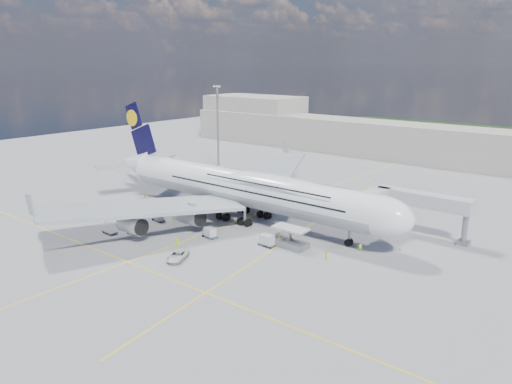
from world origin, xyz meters
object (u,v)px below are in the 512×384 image
Objects in this scene: crew_loader at (326,255)px; cone_tail at (145,196)px; baggage_tug at (133,231)px; cone_wing_right_inner at (206,221)px; dolly_nose_far at (210,232)px; dolly_row_b at (155,214)px; light_mast at (218,126)px; crew_nose at (360,247)px; crew_van at (281,239)px; cone_wing_left_inner at (263,199)px; dolly_nose_near at (267,240)px; cargo_loader at (289,240)px; cone_wing_right_outer at (104,222)px; catering_truck_outer at (276,172)px; cone_wing_left_outer at (253,187)px; crew_tug at (177,243)px; dolly_row_c at (110,231)px; dolly_back at (122,220)px; crew_wing at (173,216)px; dolly_row_a at (158,216)px; cone_nose at (400,249)px; jet_bridge at (401,201)px; airliner at (244,188)px.

crew_loader is 2.97× the size of cone_tail.
baggage_tug is 15.16m from cone_wing_right_inner.
dolly_row_b is at bearing -176.20° from dolly_nose_far.
light_mast is 8.84× the size of baggage_tug.
crew_van is at bearing -174.35° from crew_nose.
light_mast is 64.25m from baggage_tug.
light_mast is at bearing 148.61° from cone_wing_left_inner.
baggage_tug reaches higher than cone_wing_right_inner.
dolly_nose_near is 30.91m from cone_wing_left_inner.
cargo_loader is 2.24× the size of dolly_row_b.
cone_wing_right_inner reaches higher than cone_wing_right_outer.
cargo_loader is 5.08× the size of crew_nose.
cargo_loader is at bearing -40.55° from catering_truck_outer.
catering_truck_outer is 23.08m from cone_wing_left_inner.
crew_loader is at bearing -35.96° from cone_wing_left_inner.
dolly_row_b is 2.27× the size of crew_nose.
cone_wing_left_outer is at bearing 138.07° from cargo_loader.
crew_tug reaches higher than cone_wing_right_outer.
baggage_tug reaches higher than dolly_row_b.
cone_wing_left_outer is 1.07× the size of cone_tail.
dolly_row_c is 47.78m from crew_nose.
dolly_back is 0.90× the size of dolly_nose_near.
cone_wing_left_outer is at bearing 131.80° from dolly_nose_near.
cargo_loader is 47.59m from cone_tail.
crew_wing is 2.67× the size of cone_wing_right_inner.
crew_nose is at bearing 28.37° from crew_tug.
dolly_row_a reaches higher than baggage_tug.
crew_wing is at bearing 116.86° from baggage_tug.
light_mast reaches higher than crew_tug.
dolly_row_b is at bearing -179.09° from dolly_nose_near.
catering_truck_outer reaches higher than cone_nose.
dolly_row_b is 1.16× the size of dolly_row_c.
catering_truck_outer reaches higher than crew_loader.
baggage_tug is 5.88× the size of cone_wing_left_inner.
baggage_tug is at bearing -2.91° from cone_wing_right_outer.
dolly_nose_near is at bearing -9.87° from cone_tail.
crew_loader reaches higher than baggage_tug.
dolly_row_a is at bearing -30.86° from cone_tail.
light_mast reaches higher than baggage_tug.
baggage_tug is 1.73× the size of crew_wing.
cone_wing_left_outer is at bearing 166.55° from jet_bridge.
dolly_nose_far is 24.22m from cone_wing_right_outer.
dolly_row_c is 0.99× the size of dolly_nose_near.
cone_tail reaches higher than cone_wing_left_inner.
airliner reaches higher than cone_wing_left_outer.
cone_wing_left_inner is (-7.57, 34.64, -0.68)m from crew_tug.
dolly_nose_near reaches higher than cone_tail.
crew_loader is at bearing 24.18° from dolly_row_c.
crew_nose is (25.59, 11.43, -0.20)m from dolly_nose_far.
baggage_tug is 42.68m from cone_wing_left_outer.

